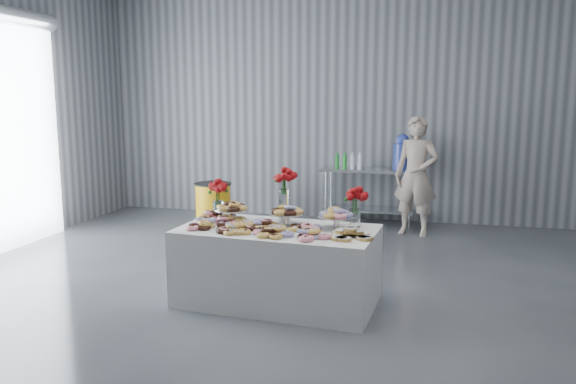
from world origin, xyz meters
name	(u,v)px	position (x,y,z in m)	size (l,w,h in m)	color
ground	(263,317)	(0.00, 0.00, 0.00)	(9.00, 9.00, 0.00)	#3B3E43
room_walls	(233,24)	(-0.27, 0.07, 2.64)	(8.04, 9.04, 4.02)	gray
display_table	(278,265)	(0.04, 0.40, 0.38)	(1.90, 1.00, 0.75)	white
prep_table	(369,186)	(0.53, 4.10, 0.62)	(1.50, 0.60, 0.90)	silver
donut_mounds	(276,225)	(0.04, 0.35, 0.80)	(1.80, 0.80, 0.09)	#DCAC50
cake_stand_left	(232,208)	(-0.50, 0.59, 0.89)	(0.36, 0.36, 0.17)	silver
cake_stand_mid	(287,212)	(0.10, 0.55, 0.89)	(0.36, 0.36, 0.17)	silver
cake_stand_right	(336,215)	(0.60, 0.51, 0.89)	(0.36, 0.36, 0.17)	silver
danish_pile	(350,232)	(0.77, 0.20, 0.81)	(0.48, 0.48, 0.11)	white
bouquet_left	(218,190)	(-0.69, 0.71, 1.05)	(0.26, 0.26, 0.42)	white
bouquet_right	(355,197)	(0.76, 0.65, 1.05)	(0.26, 0.26, 0.42)	white
bouquet_center	(284,184)	(0.01, 0.76, 1.13)	(0.26, 0.26, 0.57)	silver
water_jug	(402,153)	(1.03, 4.10, 1.15)	(0.28, 0.28, 0.55)	blue
drink_bottles	(348,160)	(0.21, 4.00, 1.04)	(0.54, 0.08, 0.27)	#268C33
person	(416,176)	(1.26, 3.60, 0.88)	(0.64, 0.42, 1.75)	#CC8C93
trash_barrel	(213,206)	(-1.73, 3.12, 0.37)	(0.57, 0.57, 0.73)	#F4AD14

